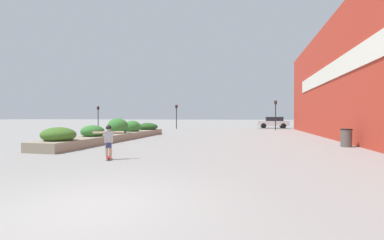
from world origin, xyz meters
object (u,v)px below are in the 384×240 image
traffic_light_right (276,110)px  trash_bin (346,138)px  traffic_light_far_left (98,113)px  traffic_light_left (176,112)px  skateboard (109,158)px  car_center_left (273,122)px  skateboarder (109,138)px  car_leftmost (354,123)px

traffic_light_right → trash_bin: bearing=-83.9°
trash_bin → traffic_light_far_left: bearing=146.2°
traffic_light_left → skateboard: bearing=-79.8°
car_center_left → traffic_light_far_left: size_ratio=1.36×
skateboarder → traffic_light_left: traffic_light_left is taller
skateboard → traffic_light_left: (-4.29, 23.92, 2.13)m
traffic_light_left → traffic_light_right: bearing=1.3°
skateboarder → traffic_light_left: size_ratio=0.37×
trash_bin → skateboard: bearing=-147.6°
skateboard → car_center_left: 30.33m
traffic_light_far_left → traffic_light_left: bearing=0.6°
traffic_light_right → traffic_light_left: bearing=-178.7°
traffic_light_right → traffic_light_far_left: size_ratio=1.16×
car_leftmost → traffic_light_left: 24.64m
trash_bin → traffic_light_right: size_ratio=0.27×
car_center_left → traffic_light_far_left: traffic_light_far_left is taller
skateboard → trash_bin: 12.01m
car_center_left → traffic_light_far_left: (-24.16, -5.35, 1.30)m
skateboard → trash_bin: (10.14, 6.44, 0.41)m
car_leftmost → car_center_left: bearing=99.4°
skateboarder → trash_bin: (10.14, 6.44, -0.34)m
skateboarder → car_center_left: (8.39, 29.14, 0.02)m
skateboarder → traffic_light_right: 25.62m
skateboard → traffic_light_far_left: traffic_light_far_left is taller
traffic_light_right → traffic_light_far_left: (-24.00, -0.41, -0.31)m
skateboarder → car_leftmost: size_ratio=0.30×
car_leftmost → skateboard: bearing=148.1°
skateboarder → car_leftmost: (19.29, 30.94, -0.03)m
trash_bin → traffic_light_far_left: traffic_light_far_left is taller
skateboarder → traffic_light_right: bearing=42.2°
skateboarder → car_center_left: size_ratio=0.28×
trash_bin → traffic_light_right: traffic_light_right is taller
car_leftmost → traffic_light_right: 13.05m
skateboarder → traffic_light_far_left: traffic_light_far_left is taller
skateboarder → skateboard: bearing=-29.0°
traffic_light_left → traffic_light_far_left: traffic_light_left is taller
car_leftmost → traffic_light_right: traffic_light_right is taller
traffic_light_left → car_leftmost: bearing=16.6°
skateboard → skateboarder: skateboarder is taller
car_leftmost → car_center_left: (-10.89, -1.80, 0.05)m
skateboard → skateboarder: size_ratio=0.50×
traffic_light_left → traffic_light_far_left: (-11.47, -0.12, -0.06)m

